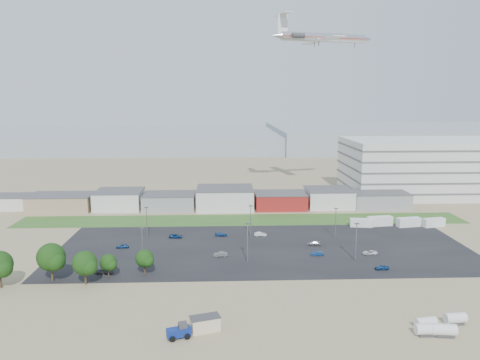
{
  "coord_description": "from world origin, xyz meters",
  "views": [
    {
      "loc": [
        -7.21,
        -111.26,
        43.44
      ],
      "look_at": [
        -1.94,
        22.0,
        19.94
      ],
      "focal_mm": 35.0,
      "sensor_mm": 36.0,
      "label": 1
    }
  ],
  "objects_px": {
    "parked_car_10": "(104,271)",
    "airliner": "(324,38)",
    "box_trailer_a": "(361,223)",
    "parked_car_1": "(317,253)",
    "storage_tank_nw": "(426,322)",
    "telehandler": "(179,331)",
    "parked_car_5": "(122,246)",
    "portable_shed": "(205,324)",
    "parked_car_6": "(221,234)",
    "parked_car_9": "(176,236)",
    "parked_car_11": "(260,234)",
    "parked_car_4": "(221,254)",
    "parked_car_0": "(370,253)",
    "parked_car_2": "(382,267)",
    "parked_car_12": "(314,243)"
  },
  "relations": [
    {
      "from": "airliner",
      "to": "parked_car_11",
      "type": "relative_size",
      "value": 12.13
    },
    {
      "from": "airliner",
      "to": "parked_car_0",
      "type": "height_order",
      "value": "airliner"
    },
    {
      "from": "storage_tank_nw",
      "to": "parked_car_9",
      "type": "distance_m",
      "value": 80.79
    },
    {
      "from": "parked_car_6",
      "to": "parked_car_10",
      "type": "xyz_separation_m",
      "value": [
        -29.33,
        -30.95,
        0.06
      ]
    },
    {
      "from": "parked_car_5",
      "to": "parked_car_0",
      "type": "bearing_deg",
      "value": 77.23
    },
    {
      "from": "airliner",
      "to": "parked_car_4",
      "type": "height_order",
      "value": "airliner"
    },
    {
      "from": "telehandler",
      "to": "parked_car_5",
      "type": "bearing_deg",
      "value": 94.59
    },
    {
      "from": "box_trailer_a",
      "to": "parked_car_2",
      "type": "relative_size",
      "value": 2.14
    },
    {
      "from": "airliner",
      "to": "parked_car_11",
      "type": "bearing_deg",
      "value": -132.02
    },
    {
      "from": "parked_car_1",
      "to": "parked_car_10",
      "type": "bearing_deg",
      "value": -80.05
    },
    {
      "from": "parked_car_1",
      "to": "parked_car_12",
      "type": "distance_m",
      "value": 9.21
    },
    {
      "from": "parked_car_5",
      "to": "parked_car_10",
      "type": "height_order",
      "value": "parked_car_10"
    },
    {
      "from": "storage_tank_nw",
      "to": "parked_car_0",
      "type": "height_order",
      "value": "storage_tank_nw"
    },
    {
      "from": "parked_car_2",
      "to": "parked_car_5",
      "type": "xyz_separation_m",
      "value": [
        -70.08,
        20.34,
        0.01
      ]
    },
    {
      "from": "parked_car_0",
      "to": "parked_car_4",
      "type": "bearing_deg",
      "value": -86.13
    },
    {
      "from": "portable_shed",
      "to": "parked_car_6",
      "type": "relative_size",
      "value": 1.44
    },
    {
      "from": "telehandler",
      "to": "parked_car_0",
      "type": "distance_m",
      "value": 66.57
    },
    {
      "from": "portable_shed",
      "to": "parked_car_4",
      "type": "distance_m",
      "value": 41.94
    },
    {
      "from": "storage_tank_nw",
      "to": "parked_car_5",
      "type": "distance_m",
      "value": 85.1
    },
    {
      "from": "parked_car_1",
      "to": "parked_car_2",
      "type": "height_order",
      "value": "parked_car_2"
    },
    {
      "from": "parked_car_11",
      "to": "portable_shed",
      "type": "bearing_deg",
      "value": 166.99
    },
    {
      "from": "box_trailer_a",
      "to": "parked_car_12",
      "type": "xyz_separation_m",
      "value": [
        -20.2,
        -19.6,
        -0.77
      ]
    },
    {
      "from": "parked_car_0",
      "to": "parked_car_6",
      "type": "xyz_separation_m",
      "value": [
        -41.76,
        19.49,
        -0.01
      ]
    },
    {
      "from": "parked_car_9",
      "to": "box_trailer_a",
      "type": "bearing_deg",
      "value": -72.62
    },
    {
      "from": "storage_tank_nw",
      "to": "telehandler",
      "type": "bearing_deg",
      "value": -177.66
    },
    {
      "from": "parked_car_9",
      "to": "parked_car_10",
      "type": "distance_m",
      "value": 33.16
    },
    {
      "from": "parked_car_2",
      "to": "parked_car_6",
      "type": "bearing_deg",
      "value": -128.23
    },
    {
      "from": "parked_car_10",
      "to": "airliner",
      "type": "bearing_deg",
      "value": -40.95
    },
    {
      "from": "telehandler",
      "to": "parked_car_9",
      "type": "distance_m",
      "value": 62.92
    },
    {
      "from": "telehandler",
      "to": "parked_car_6",
      "type": "xyz_separation_m",
      "value": [
        7.77,
        63.96,
        -0.9
      ]
    },
    {
      "from": "portable_shed",
      "to": "parked_car_6",
      "type": "xyz_separation_m",
      "value": [
        3.04,
        61.3,
        -0.85
      ]
    },
    {
      "from": "parked_car_1",
      "to": "parked_car_5",
      "type": "bearing_deg",
      "value": -100.35
    },
    {
      "from": "parked_car_0",
      "to": "parked_car_6",
      "type": "bearing_deg",
      "value": -111.11
    },
    {
      "from": "box_trailer_a",
      "to": "parked_car_5",
      "type": "xyz_separation_m",
      "value": [
        -76.7,
        -19.94,
        -0.79
      ]
    },
    {
      "from": "parked_car_0",
      "to": "parked_car_5",
      "type": "bearing_deg",
      "value": -93.02
    },
    {
      "from": "box_trailer_a",
      "to": "parked_car_12",
      "type": "relative_size",
      "value": 1.74
    },
    {
      "from": "parked_car_4",
      "to": "parked_car_12",
      "type": "xyz_separation_m",
      "value": [
        27.75,
        8.9,
        -0.03
      ]
    },
    {
      "from": "parked_car_2",
      "to": "parked_car_6",
      "type": "height_order",
      "value": "parked_car_2"
    },
    {
      "from": "parked_car_0",
      "to": "parked_car_4",
      "type": "distance_m",
      "value": 41.96
    },
    {
      "from": "storage_tank_nw",
      "to": "parked_car_11",
      "type": "bearing_deg",
      "value": 113.34
    },
    {
      "from": "parked_car_1",
      "to": "parked_car_9",
      "type": "xyz_separation_m",
      "value": [
        -41.1,
        18.35,
        0.0
      ]
    },
    {
      "from": "parked_car_4",
      "to": "parked_car_5",
      "type": "bearing_deg",
      "value": -107.39
    },
    {
      "from": "telehandler",
      "to": "parked_car_10",
      "type": "height_order",
      "value": "telehandler"
    },
    {
      "from": "portable_shed",
      "to": "airliner",
      "type": "distance_m",
      "value": 145.8
    },
    {
      "from": "parked_car_4",
      "to": "parked_car_11",
      "type": "relative_size",
      "value": 1.02
    },
    {
      "from": "parked_car_9",
      "to": "parked_car_11",
      "type": "height_order",
      "value": "parked_car_11"
    },
    {
      "from": "telehandler",
      "to": "parked_car_4",
      "type": "bearing_deg",
      "value": 63.16
    },
    {
      "from": "box_trailer_a",
      "to": "parked_car_1",
      "type": "xyz_separation_m",
      "value": [
        -20.95,
        -28.78,
        -0.81
      ]
    },
    {
      "from": "parked_car_11",
      "to": "parked_car_1",
      "type": "bearing_deg",
      "value": -142.1
    },
    {
      "from": "parked_car_5",
      "to": "parked_car_9",
      "type": "relative_size",
      "value": 0.84
    }
  ]
}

